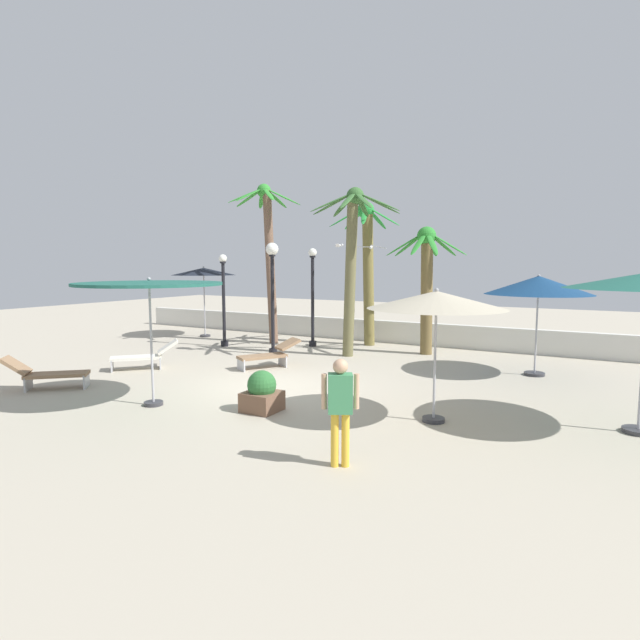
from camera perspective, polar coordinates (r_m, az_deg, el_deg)
ground_plane at (r=12.56m, az=-6.73°, el=-7.65°), size 56.00×56.00×0.00m
boundary_wall at (r=19.82m, az=7.86°, el=-1.31°), size 25.20×0.30×0.84m
patio_umbrella_0 at (r=11.23m, az=-18.64°, el=3.50°), size 3.03×3.03×2.75m
patio_umbrella_1 at (r=9.76m, az=12.95°, el=2.12°), size 2.61×2.61×2.57m
patio_umbrella_3 at (r=14.81m, az=23.35°, el=3.55°), size 2.79×2.79×2.75m
patio_umbrella_4 at (r=21.57m, az=-12.95°, el=5.28°), size 2.63×2.63×2.93m
palm_tree_0 at (r=17.29m, az=11.89°, el=5.04°), size 2.66×2.70×4.26m
palm_tree_1 at (r=19.55m, az=-5.82°, el=8.42°), size 2.82×2.81×6.04m
palm_tree_2 at (r=16.51m, az=3.60°, el=7.69°), size 2.99×2.98×5.46m
palm_tree_3 at (r=18.94m, az=5.36°, el=6.90°), size 2.59×2.66×5.31m
lamp_post_0 at (r=16.92m, az=-5.37°, el=4.52°), size 0.42×0.42×3.73m
lamp_post_1 at (r=18.55m, az=-0.84°, el=3.11°), size 0.31×0.31×3.60m
lamp_post_2 at (r=18.91m, az=-10.78°, el=2.56°), size 0.30×0.30×3.38m
lounge_chair_0 at (r=13.99m, az=-28.41°, el=-5.28°), size 1.76×1.67×0.84m
lounge_chair_1 at (r=15.50m, az=-19.08°, el=-3.79°), size 1.67×1.75×0.83m
lounge_chair_2 at (r=14.94m, az=-5.72°, el=-3.81°), size 1.43×1.86×0.81m
guest_0 at (r=7.60m, az=2.29°, el=-9.19°), size 0.50×0.39×1.64m
seagull_0 at (r=22.71m, az=2.12°, el=8.38°), size 0.52×1.00×0.14m
seagull_1 at (r=17.86m, az=5.76°, el=8.15°), size 1.07×0.47×0.15m
planter at (r=10.61m, az=-6.55°, el=-8.13°), size 0.70×0.70×0.85m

